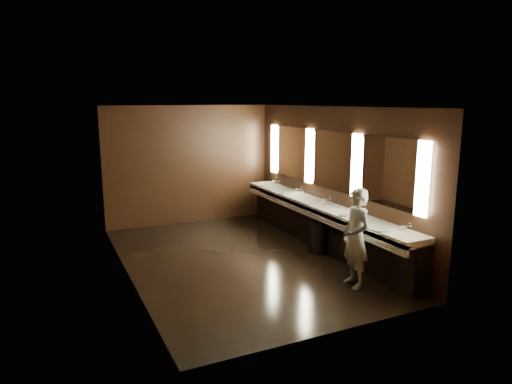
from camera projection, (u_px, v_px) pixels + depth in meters
The scene contains 10 objects.
floor at pixel (240, 260), 8.47m from camera, with size 6.00×6.00×0.00m, color black.
ceiling at pixel (238, 107), 7.92m from camera, with size 4.00×6.00×0.02m, color #2D2D2B.
wall_back at pixel (189, 165), 10.85m from camera, with size 4.00×0.02×2.80m, color black.
wall_front at pixel (336, 227), 5.54m from camera, with size 4.00×0.02×2.80m, color black.
wall_left at pixel (125, 196), 7.36m from camera, with size 0.02×6.00×2.80m, color black.
wall_right at pixel (332, 178), 9.04m from camera, with size 0.02×6.00×2.80m, color black.
sink_counter at pixel (322, 223), 9.13m from camera, with size 0.55×5.40×1.01m.
mirror_band at pixel (331, 160), 8.96m from camera, with size 0.06×5.03×1.15m.
person at pixel (356, 238), 7.15m from camera, with size 0.58×0.38×1.58m, color #8EBDD3.
trash_bin at pixel (319, 237), 8.84m from camera, with size 0.40×0.40×0.62m, color black.
Camera 1 is at (-3.17, -7.41, 2.91)m, focal length 32.00 mm.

